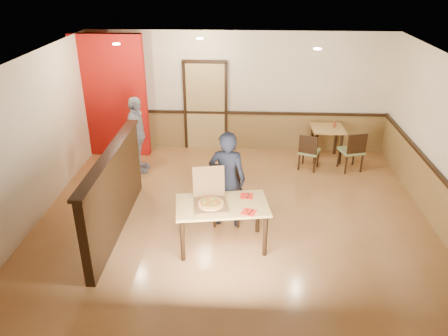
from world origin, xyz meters
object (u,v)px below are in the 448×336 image
object	(u,v)px
main_table	(222,210)
pizza_box	(210,201)
side_chair_right	(353,150)
diner_chair	(227,192)
diner	(227,180)
condiment	(334,124)
passerby	(137,135)
side_chair_left	(309,151)
side_table	(327,135)

from	to	relation	value
main_table	pizza_box	world-z (taller)	pizza_box
main_table	side_chair_right	bearing A→B (deg)	38.80
diner_chair	diner	size ratio (longest dim) A/B	0.58
diner	condiment	xyz separation A→B (m)	(2.30, 2.92, -0.03)
pizza_box	main_table	bearing A→B (deg)	-2.85
passerby	pizza_box	distance (m)	3.24
diner_chair	side_chair_left	size ratio (longest dim) A/B	1.20
diner_chair	side_chair_left	xyz separation A→B (m)	(1.69, 2.12, -0.09)
passerby	condiment	world-z (taller)	passerby
side_chair_right	passerby	distance (m)	4.66
passerby	condiment	distance (m)	4.41
diner_chair	side_table	bearing A→B (deg)	49.59
side_chair_right	pizza_box	xyz separation A→B (m)	(-2.85, -2.94, 0.34)
side_chair_right	pizza_box	bearing A→B (deg)	30.19
diner	passerby	world-z (taller)	diner
side_chair_right	condiment	bearing A→B (deg)	-79.32
diner_chair	passerby	size ratio (longest dim) A/B	0.60
side_table	pizza_box	size ratio (longest dim) A/B	1.15
passerby	condiment	xyz separation A→B (m)	(4.32, 0.89, 0.00)
side_chair_right	passerby	bearing A→B (deg)	-12.80
diner	diner_chair	bearing A→B (deg)	-78.93
diner_chair	condiment	world-z (taller)	diner_chair
side_table	diner	xyz separation A→B (m)	(-2.15, -2.88, 0.27)
pizza_box	passerby	bearing A→B (deg)	113.31
pizza_box	condiment	distance (m)	4.39
side_chair_left	side_chair_right	xyz separation A→B (m)	(0.94, -0.01, 0.04)
side_chair_left	side_table	xyz separation A→B (m)	(0.47, 0.61, 0.14)
side_table	passerby	world-z (taller)	passerby
main_table	side_chair_right	world-z (taller)	side_chair_right
diner	side_table	bearing A→B (deg)	-121.16
diner_chair	side_chair_right	world-z (taller)	diner_chair
pizza_box	side_chair_left	bearing A→B (deg)	46.95
side_chair_left	passerby	xyz separation A→B (m)	(-3.70, -0.24, 0.38)
side_chair_left	side_table	distance (m)	0.78
side_chair_left	side_table	size ratio (longest dim) A/B	1.08
diner_chair	condiment	xyz separation A→B (m)	(2.31, 2.76, 0.29)
passerby	side_chair_left	bearing A→B (deg)	-85.75
diner	pizza_box	size ratio (longest dim) A/B	2.58
passerby	pizza_box	bearing A→B (deg)	-146.09
main_table	side_chair_right	distance (m)	3.96
side_chair_left	side_chair_right	distance (m)	0.94
main_table	side_chair_right	size ratio (longest dim) A/B	1.70
main_table	side_table	size ratio (longest dim) A/B	2.01
side_chair_right	diner_chair	bearing A→B (deg)	23.01
main_table	side_chair_left	world-z (taller)	side_chair_left
main_table	condiment	xyz separation A→B (m)	(2.35, 3.57, 0.18)
side_chair_right	condiment	xyz separation A→B (m)	(-0.32, 0.65, 0.34)
diner_chair	pizza_box	size ratio (longest dim) A/B	1.49
passerby	diner_chair	bearing A→B (deg)	-132.65
main_table	diner_chair	bearing A→B (deg)	78.66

